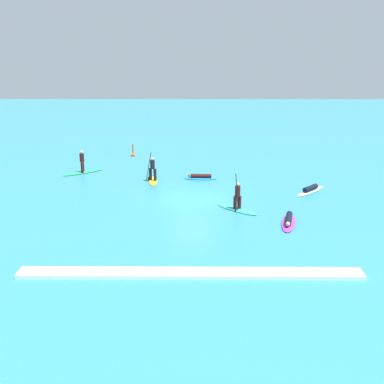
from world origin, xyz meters
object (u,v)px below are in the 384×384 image
(surfer_on_yellow_board, at_px, (153,174))
(surfer_on_blue_board, at_px, (200,177))
(marker_buoy, at_px, (133,154))
(surfer_on_purple_board, at_px, (289,221))
(surfer_on_green_board, at_px, (83,167))
(surfer_on_teal_board, at_px, (237,203))
(surfer_on_white_board, at_px, (311,189))

(surfer_on_yellow_board, bearing_deg, surfer_on_blue_board, -85.84)
(marker_buoy, bearing_deg, surfer_on_purple_board, -57.27)
(marker_buoy, bearing_deg, surfer_on_blue_board, -51.70)
(surfer_on_green_board, distance_m, surfer_on_blue_board, 9.31)
(surfer_on_yellow_board, bearing_deg, surfer_on_green_board, 60.10)
(surfer_on_teal_board, bearing_deg, marker_buoy, 162.08)
(surfer_on_blue_board, xyz_separation_m, surfer_on_purple_board, (4.84, -9.25, 0.02))
(surfer_on_yellow_board, bearing_deg, marker_buoy, 9.40)
(surfer_on_yellow_board, xyz_separation_m, marker_buoy, (-2.47, 8.26, -0.32))
(surfer_on_green_board, xyz_separation_m, surfer_on_blue_board, (9.16, -1.66, -0.32))
(surfer_on_green_board, relative_size, surfer_on_purple_board, 0.97)
(surfer_on_white_board, distance_m, marker_buoy, 17.20)
(surfer_on_yellow_board, relative_size, surfer_on_purple_board, 0.84)
(surfer_on_white_board, bearing_deg, surfer_on_green_board, 117.66)
(surfer_on_yellow_board, distance_m, surfer_on_purple_board, 11.94)
(surfer_on_white_board, height_order, marker_buoy, marker_buoy)
(surfer_on_yellow_board, relative_size, surfer_on_white_board, 0.94)
(surfer_on_yellow_board, bearing_deg, surfer_on_purple_board, -143.00)
(surfer_on_white_board, xyz_separation_m, surfer_on_blue_board, (-7.48, 3.18, -0.03))
(surfer_on_green_board, height_order, surfer_on_white_board, surfer_on_green_board)
(surfer_on_purple_board, bearing_deg, marker_buoy, -133.56)
(surfer_on_green_board, bearing_deg, surfer_on_blue_board, 132.06)
(surfer_on_blue_board, height_order, marker_buoy, marker_buoy)
(surfer_on_green_board, distance_m, surfer_on_purple_board, 17.75)
(surfer_on_yellow_board, distance_m, surfer_on_green_board, 6.14)
(surfer_on_purple_board, bearing_deg, surfer_on_yellow_board, -122.03)
(surfer_on_yellow_board, bearing_deg, surfer_on_white_board, -109.99)
(surfer_on_blue_board, bearing_deg, surfer_on_green_board, -8.23)
(surfer_on_white_board, relative_size, surfer_on_purple_board, 0.89)
(surfer_on_yellow_board, height_order, surfer_on_teal_board, surfer_on_teal_board)
(surfer_on_teal_board, bearing_deg, surfer_on_blue_board, 150.02)
(surfer_on_teal_board, distance_m, surfer_on_purple_board, 3.52)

